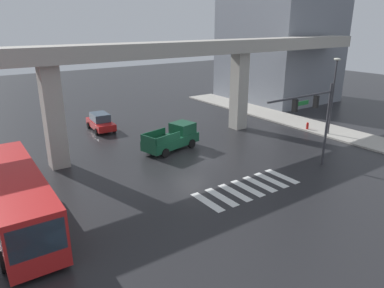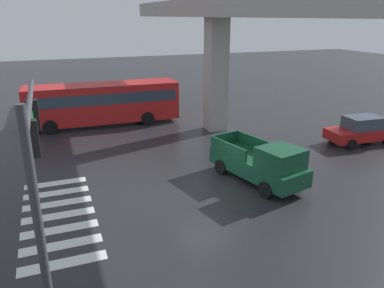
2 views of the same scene
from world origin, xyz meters
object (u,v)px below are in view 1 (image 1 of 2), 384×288
at_px(city_bus, 16,195).
at_px(sedan_red, 101,122).
at_px(pickup_truck, 173,138).
at_px(fire_hydrant, 307,126).
at_px(traffic_signal_mast, 314,112).
at_px(street_lamp_near_corner, 334,88).

xyz_separation_m(city_bus, sedan_red, (10.18, 14.40, -0.87)).
distance_m(pickup_truck, fire_hydrant, 14.21).
relative_size(traffic_signal_mast, street_lamp_near_corner, 0.90).
bearing_deg(pickup_truck, street_lamp_near_corner, -19.76).
bearing_deg(city_bus, traffic_signal_mast, -12.18).
distance_m(pickup_truck, street_lamp_near_corner, 15.58).
bearing_deg(fire_hydrant, pickup_truck, 167.72).
bearing_deg(city_bus, pickup_truck, 22.57).
relative_size(sedan_red, street_lamp_near_corner, 0.61).
distance_m(traffic_signal_mast, fire_hydrant, 11.21).
bearing_deg(street_lamp_near_corner, fire_hydrant, 100.76).
bearing_deg(pickup_truck, traffic_signal_mast, -59.38).
xyz_separation_m(sedan_red, traffic_signal_mast, (8.56, -18.44, 3.53)).
height_order(sedan_red, street_lamp_near_corner, street_lamp_near_corner).
xyz_separation_m(city_bus, traffic_signal_mast, (18.75, -4.05, 2.66)).
relative_size(pickup_truck, fire_hydrant, 6.35).
bearing_deg(street_lamp_near_corner, traffic_signal_mast, -153.17).
height_order(pickup_truck, city_bus, city_bus).
relative_size(traffic_signal_mast, fire_hydrant, 7.64).
distance_m(traffic_signal_mast, street_lamp_near_corner, 9.70).
relative_size(city_bus, fire_hydrant, 12.77).
xyz_separation_m(city_bus, fire_hydrant, (27.00, 2.43, -1.29)).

